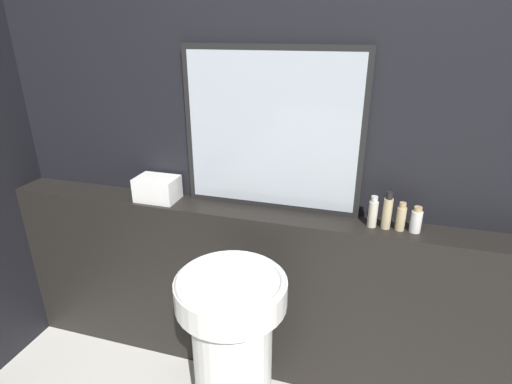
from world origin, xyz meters
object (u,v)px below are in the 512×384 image
Objects in this scene: mirror at (271,132)px; shampoo_bottle at (373,213)px; pedestal_sink at (233,355)px; towel_stack at (157,189)px; conditioner_bottle at (387,212)px; lotion_bottle at (401,217)px; body_wash_bottle at (416,220)px.

mirror is 5.84× the size of shampoo_bottle.
shampoo_bottle is (0.49, 0.43, 0.51)m from pedestal_sink.
pedestal_sink is 0.85m from towel_stack.
pedestal_sink is 1.03× the size of mirror.
mirror is 0.64m from towel_stack.
lotion_bottle is at bearing 0.00° from conditioner_bottle.
lotion_bottle is 0.06m from body_wash_bottle.
conditioner_bottle is at bearing 0.00° from towel_stack.
shampoo_bottle is (0.47, -0.07, -0.30)m from mirror.
pedestal_sink is 0.93m from body_wash_bottle.
lotion_bottle is at bearing 0.00° from towel_stack.
lotion_bottle is at bearing -7.09° from mirror.
towel_stack reaches higher than body_wash_bottle.
pedestal_sink is at bearing -141.86° from conditioner_bottle.
towel_stack is at bearing 180.00° from lotion_bottle.
mirror is at bearing 87.37° from pedestal_sink.
shampoo_bottle is 0.85× the size of conditioner_bottle.
mirror is 4.06× the size of towel_stack.
mirror reaches higher than towel_stack.
mirror reaches higher than shampoo_bottle.
mirror is at bearing 172.91° from lotion_bottle.
mirror is (0.02, 0.50, 0.81)m from pedestal_sink.
body_wash_bottle is at bearing -6.43° from mirror.
pedestal_sink is at bearing -138.76° from shampoo_bottle.
lotion_bottle is at bearing -0.00° from shampoo_bottle.
conditioner_bottle is 0.06m from lotion_bottle.
towel_stack is 1.22× the size of conditioner_bottle.
shampoo_bottle reaches higher than pedestal_sink.
lotion_bottle reaches higher than pedestal_sink.
shampoo_bottle is at bearing -8.80° from mirror.
body_wash_bottle is (1.19, -0.00, -0.01)m from towel_stack.
pedestal_sink is 5.99× the size of shampoo_bottle.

